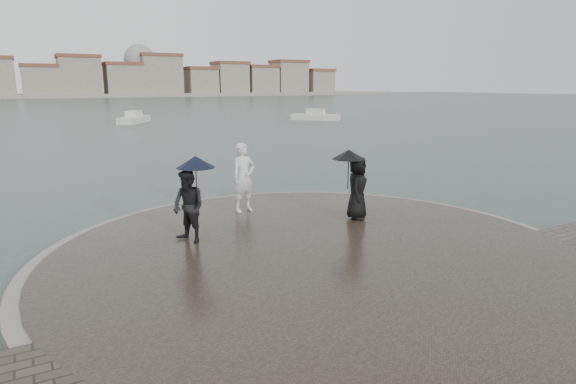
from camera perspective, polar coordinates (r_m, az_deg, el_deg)
ground at (r=8.71m, az=15.90°, el=-15.56°), size 400.00×400.00×0.00m
kerb_ring at (r=11.15m, az=3.23°, el=-7.77°), size 12.50×12.50×0.32m
quay_tip at (r=11.14m, az=3.23°, el=-7.67°), size 11.90×11.90×0.36m
statue at (r=14.16m, az=-5.26°, el=1.73°), size 0.81×0.60×2.04m
visitor_left at (r=11.59m, az=-11.55°, el=-0.61°), size 1.20×1.09×2.04m
visitor_right at (r=13.42m, az=8.00°, el=1.32°), size 1.22×1.07×1.95m
far_skyline at (r=166.08m, az=-29.53°, el=11.58°), size 260.00×20.00×37.00m
boats at (r=47.10m, az=-15.17°, el=7.73°), size 42.02×21.76×1.50m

